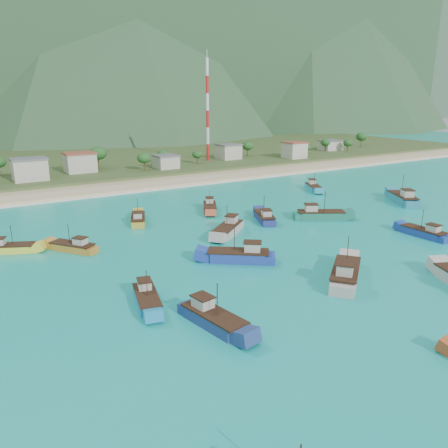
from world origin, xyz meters
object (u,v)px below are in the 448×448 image
boat_14 (240,257)px  boat_18 (320,215)px  radio_tower (208,111)px  boat_13 (228,230)px  boat_19 (9,249)px  boat_0 (313,188)px  boat_6 (138,220)px  boat_21 (264,218)px  boat_4 (213,320)px  boat_9 (424,233)px  boat_15 (147,299)px  boat_22 (403,199)px  boat_8 (345,275)px  boat_12 (210,208)px  boat_1 (73,248)px

boat_14 → boat_18: 33.25m
radio_tower → boat_13: 100.89m
boat_14 → boat_19: bearing=89.3°
radio_tower → boat_18: size_ratio=3.43×
boat_0 → boat_6: size_ratio=1.03×
boat_13 → boat_21: (12.16, 3.91, -0.11)m
boat_4 → boat_9: bearing=178.8°
boat_15 → boat_18: (50.18, 19.39, 0.26)m
boat_13 → boat_14: 15.94m
boat_0 → boat_6: 58.33m
boat_15 → boat_18: size_ratio=0.82×
boat_0 → boat_6: boat_0 is taller
boat_15 → boat_21: boat_21 is taller
boat_21 → boat_22: bearing=17.1°
boat_9 → boat_21: boat_21 is taller
boat_8 → boat_21: bearing=124.9°
boat_12 → boat_19: (-45.85, -7.17, -0.07)m
boat_22 → boat_8: bearing=-120.0°
boat_1 → boat_6: size_ratio=0.90×
boat_8 → boat_15: bearing=-145.6°
boat_13 → boat_21: 12.77m
boat_13 → boat_18: (23.88, -1.63, 0.05)m
boat_12 → boat_15: 51.19m
boat_8 → boat_18: size_ratio=1.01×
radio_tower → boat_4: radio_tower is taller
boat_4 → boat_12: size_ratio=1.08×
boat_18 → boat_22: 30.13m
boat_9 → boat_13: size_ratio=0.90×
boat_21 → boat_15: bearing=-123.0°
boat_4 → boat_13: (21.65, 30.75, 0.08)m
boat_9 → boat_18: 22.40m
boat_6 → boat_15: size_ratio=1.04×
boat_4 → boat_6: 49.10m
boat_15 → boat_21: 45.84m
boat_4 → boat_18: boat_18 is taller
boat_9 → boat_13: (-32.37, 22.36, 0.16)m
boat_1 → boat_9: bearing=-61.0°
boat_6 → boat_22: (66.71, -18.71, 0.38)m
boat_4 → boat_1: bearing=-87.8°
boat_12 → boat_14: boat_14 is taller
boat_0 → boat_15: (-71.61, -44.61, -0.09)m
boat_0 → boat_4: boat_4 is taller
boat_4 → boat_6: boat_4 is taller
boat_15 → boat_18: 53.80m
radio_tower → boat_0: size_ratio=3.90×
boat_18 → boat_22: (30.13, 0.45, 0.17)m
boat_8 → boat_21: (9.92, 33.62, -0.23)m
boat_4 → boat_18: (45.53, 29.12, 0.13)m
boat_0 → boat_18: bearing=77.4°
boat_4 → boat_8: 23.92m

